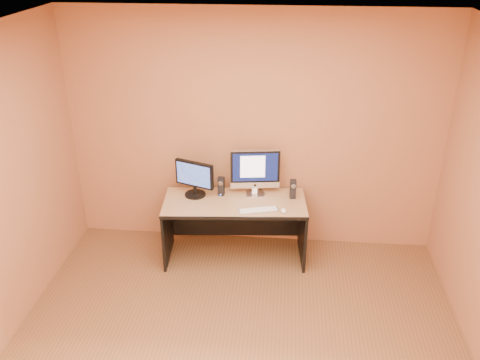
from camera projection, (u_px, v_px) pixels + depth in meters
The scene contains 11 objects.
walls at pixel (233, 233), 3.61m from camera, with size 4.00×4.00×2.60m, color #9E603F, non-canonical shape.
ceiling at pixel (232, 49), 3.03m from camera, with size 4.00×4.00×0.00m, color white.
desk at pixel (235, 230), 5.46m from camera, with size 1.49×0.65×0.69m, color #A57952, non-canonical shape.
imac at pixel (255, 173), 5.34m from camera, with size 0.53×0.20×0.51m, color silver, non-canonical shape.
second_monitor at pixel (195, 179), 5.35m from camera, with size 0.45×0.22×0.39m, color black, non-canonical shape.
speaker_left at pixel (221, 186), 5.40m from camera, with size 0.06×0.07×0.20m, color black, non-canonical shape.
speaker_right at pixel (293, 189), 5.34m from camera, with size 0.06×0.07×0.20m, color black, non-canonical shape.
keyboard at pixel (259, 210), 5.13m from camera, with size 0.40×0.11×0.02m, color silver.
mouse at pixel (284, 211), 5.10m from camera, with size 0.05×0.09×0.03m, color white.
cable_a at pixel (262, 191), 5.52m from camera, with size 0.01×0.01×0.20m, color black.
cable_b at pixel (255, 190), 5.54m from camera, with size 0.01×0.01×0.17m, color black.
Camera 1 is at (0.34, -3.05, 3.23)m, focal length 38.00 mm.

